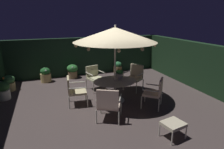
# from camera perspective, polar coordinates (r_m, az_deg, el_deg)

# --- Properties ---
(ground_plane) EXTENTS (7.92, 7.10, 0.02)m
(ground_plane) POSITION_cam_1_polar(r_m,az_deg,el_deg) (6.77, -1.37, -7.58)
(ground_plane) COLOR #4E413E
(hedge_backdrop_rear) EXTENTS (7.92, 0.30, 1.84)m
(hedge_backdrop_rear) POSITION_cam_1_polar(r_m,az_deg,el_deg) (9.63, -7.89, 5.55)
(hedge_backdrop_rear) COLOR black
(hedge_backdrop_rear) RESTS_ON ground_plane
(hedge_backdrop_right) EXTENTS (0.30, 7.10, 1.84)m
(hedge_backdrop_right) POSITION_cam_1_polar(r_m,az_deg,el_deg) (8.41, 24.05, 2.55)
(hedge_backdrop_right) COLOR #1A341D
(hedge_backdrop_right) RESTS_ON ground_plane
(patio_dining_table) EXTENTS (1.47, 1.23, 0.73)m
(patio_dining_table) POSITION_cam_1_polar(r_m,az_deg,el_deg) (6.47, 0.87, -3.30)
(patio_dining_table) COLOR silver
(patio_dining_table) RESTS_ON ground_plane
(patio_umbrella) EXTENTS (2.67, 2.67, 2.57)m
(patio_umbrella) POSITION_cam_1_polar(r_m,az_deg,el_deg) (6.09, 0.94, 11.92)
(patio_umbrella) COLOR silver
(patio_umbrella) RESTS_ON ground_plane
(centerpiece_planter) EXTENTS (0.27, 0.27, 0.39)m
(centerpiece_planter) POSITION_cam_1_polar(r_m,az_deg,el_deg) (6.44, 2.29, 0.32)
(centerpiece_planter) COLOR beige
(centerpiece_planter) RESTS_ON patio_dining_table
(patio_chair_north) EXTENTS (0.81, 0.82, 0.96)m
(patio_chair_north) POSITION_cam_1_polar(r_m,az_deg,el_deg) (6.17, 12.91, -4.87)
(patio_chair_north) COLOR beige
(patio_chair_north) RESTS_ON ground_plane
(patio_chair_northeast) EXTENTS (0.82, 0.83, 0.98)m
(patio_chair_northeast) POSITION_cam_1_polar(r_m,az_deg,el_deg) (7.57, 6.87, -0.35)
(patio_chair_northeast) COLOR silver
(patio_chair_northeast) RESTS_ON ground_plane
(patio_chair_east) EXTENTS (0.72, 0.75, 0.93)m
(patio_chair_east) POSITION_cam_1_polar(r_m,az_deg,el_deg) (7.56, -5.32, -0.45)
(patio_chair_east) COLOR beige
(patio_chair_east) RESTS_ON ground_plane
(patio_chair_southeast) EXTENTS (0.67, 0.67, 0.95)m
(patio_chair_southeast) POSITION_cam_1_polar(r_m,az_deg,el_deg) (6.30, -11.34, -4.34)
(patio_chair_southeast) COLOR silver
(patio_chair_southeast) RESTS_ON ground_plane
(patio_chair_south) EXTENTS (0.85, 0.84, 0.99)m
(patio_chair_south) POSITION_cam_1_polar(r_m,az_deg,el_deg) (5.21, -1.05, -8.56)
(patio_chair_south) COLOR silver
(patio_chair_south) RESTS_ON ground_plane
(ottoman_footrest) EXTENTS (0.57, 0.52, 0.41)m
(ottoman_footrest) POSITION_cam_1_polar(r_m,az_deg,el_deg) (4.86, 17.96, -14.15)
(ottoman_footrest) COLOR beige
(ottoman_footrest) RESTS_ON ground_plane
(potted_plant_right_near) EXTENTS (0.46, 0.46, 0.65)m
(potted_plant_right_near) POSITION_cam_1_polar(r_m,az_deg,el_deg) (8.93, -19.36, -0.12)
(potted_plant_right_near) COLOR tan
(potted_plant_right_near) RESTS_ON ground_plane
(potted_plant_back_center) EXTENTS (0.44, 0.44, 0.58)m
(potted_plant_back_center) POSITION_cam_1_polar(r_m,az_deg,el_deg) (9.88, 1.75, 2.21)
(potted_plant_back_center) COLOR olive
(potted_plant_back_center) RESTS_ON ground_plane
(potted_plant_right_far) EXTENTS (0.47, 0.47, 0.64)m
(potted_plant_right_far) POSITION_cam_1_polar(r_m,az_deg,el_deg) (7.68, -29.98, -4.17)
(potted_plant_right_far) COLOR beige
(potted_plant_right_far) RESTS_ON ground_plane
(potted_plant_left_near) EXTENTS (0.47, 0.47, 0.62)m
(potted_plant_left_near) POSITION_cam_1_polar(r_m,az_deg,el_deg) (8.47, -28.64, -2.15)
(potted_plant_left_near) COLOR tan
(potted_plant_left_near) RESTS_ON ground_plane
(potted_plant_front_corner) EXTENTS (0.51, 0.51, 0.65)m
(potted_plant_front_corner) POSITION_cam_1_polar(r_m,az_deg,el_deg) (9.16, -11.81, 1.12)
(potted_plant_front_corner) COLOR olive
(potted_plant_front_corner) RESTS_ON ground_plane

